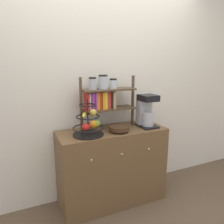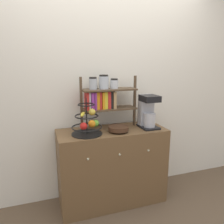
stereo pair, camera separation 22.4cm
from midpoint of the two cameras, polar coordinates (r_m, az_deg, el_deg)
The scene contains 7 objects.
ground_plane at distance 2.58m, azimuth -0.40°, elevation -24.67°, with size 12.00×12.00×0.00m, color brown.
wall_back at distance 2.53m, azimuth -5.14°, elevation 6.61°, with size 7.00×0.05×2.60m, color silver.
sideboard at distance 2.53m, azimuth -2.60°, elevation -14.02°, with size 1.18×0.48×0.86m.
coffee_maker at distance 2.48m, azimuth 6.32°, elevation 0.42°, with size 0.19×0.25×0.37m.
fruit_stand at distance 2.20m, azimuth -8.91°, elevation -3.07°, with size 0.31×0.31×0.37m.
wooden_bowl at distance 2.30m, azimuth -0.97°, elevation -4.35°, with size 0.21×0.21×0.06m.
shelf_hutch at distance 2.35m, azimuth -5.09°, elevation 4.04°, with size 0.64×0.20×0.59m.
Camera 1 is at (-0.94, -1.83, 1.58)m, focal length 35.00 mm.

